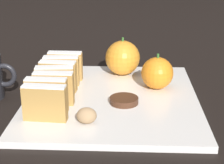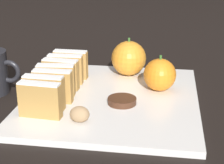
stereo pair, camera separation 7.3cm
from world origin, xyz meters
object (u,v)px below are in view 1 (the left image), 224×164
(orange_near, at_px, (157,73))
(orange_far, at_px, (123,58))
(chocolate_cookie, at_px, (124,100))
(walnut, at_px, (87,116))

(orange_near, xyz_separation_m, orange_far, (-0.07, 0.09, 0.01))
(orange_near, xyz_separation_m, chocolate_cookie, (-0.07, -0.08, -0.03))
(orange_far, height_order, chocolate_cookie, orange_far)
(orange_far, distance_m, chocolate_cookie, 0.17)
(orange_near, relative_size, walnut, 2.20)
(orange_far, bearing_deg, orange_near, -49.36)
(walnut, bearing_deg, chocolate_cookie, 54.45)
(orange_near, distance_m, walnut, 0.21)
(orange_far, distance_m, walnut, 0.26)
(walnut, bearing_deg, orange_near, 52.38)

